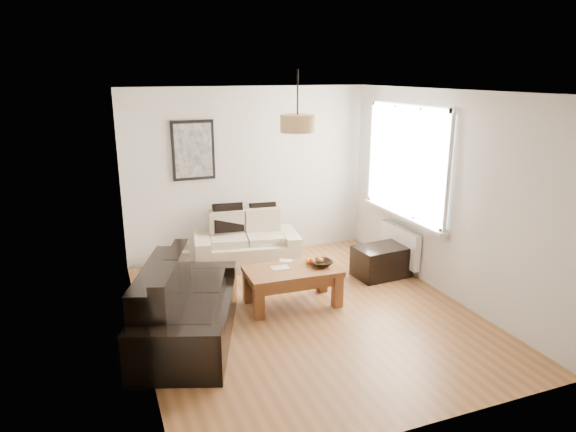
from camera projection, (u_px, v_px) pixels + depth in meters
name	position (u px, v px, depth m)	size (l,w,h in m)	color
floor	(306.00, 312.00, 6.19)	(4.50, 4.50, 0.00)	brown
ceiling	(308.00, 91.00, 5.48)	(3.80, 4.50, 0.00)	white
wall_back	(249.00, 173.00, 7.85)	(3.80, 0.04, 2.60)	silver
wall_front	(426.00, 281.00, 3.81)	(3.80, 0.04, 2.60)	silver
wall_left	(134.00, 226.00, 5.17)	(0.04, 4.50, 2.60)	silver
wall_right	(444.00, 194.00, 6.49)	(0.04, 4.50, 2.60)	silver
window_bay	(407.00, 161.00, 7.12)	(0.14, 1.90, 1.60)	white
radiator	(400.00, 245.00, 7.43)	(0.10, 0.90, 0.52)	white
poster	(193.00, 150.00, 7.42)	(0.62, 0.04, 0.87)	black
pendant_shade	(297.00, 123.00, 5.85)	(0.40, 0.40, 0.20)	tan
loveseat_cream	(247.00, 241.00, 7.61)	(1.52, 0.83, 0.76)	beige
sofa_leather	(187.00, 303.00, 5.49)	(1.88, 0.91, 0.81)	black
coffee_table	(292.00, 287.00, 6.34)	(1.15, 0.63, 0.47)	brown
ottoman	(382.00, 261.00, 7.24)	(0.76, 0.49, 0.43)	black
cushion_left	(228.00, 218.00, 7.61)	(0.44, 0.14, 0.44)	black
cushion_right	(263.00, 215.00, 7.81)	(0.40, 0.12, 0.40)	black
fruit_bowl	(322.00, 263.00, 6.37)	(0.27, 0.27, 0.07)	black
orange_a	(311.00, 261.00, 6.43)	(0.09, 0.09, 0.09)	#EB4F13
orange_b	(320.00, 260.00, 6.46)	(0.07, 0.07, 0.07)	orange
orange_c	(308.00, 261.00, 6.43)	(0.08, 0.08, 0.08)	orange
papers	(280.00, 268.00, 6.30)	(0.21, 0.15, 0.01)	beige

